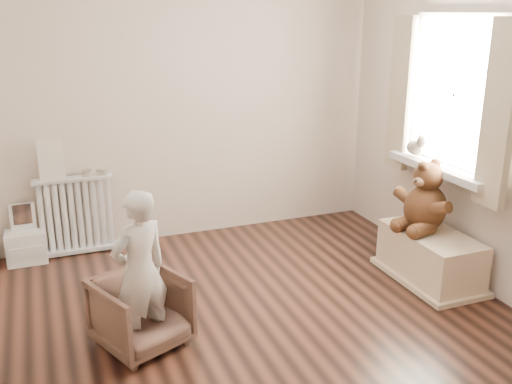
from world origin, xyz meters
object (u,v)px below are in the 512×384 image
object	(u,v)px
toy_vanity	(25,232)
child	(140,272)
teddy_bear	(426,197)
radiator	(76,212)
armchair	(141,312)
toy_bench	(430,256)
plush_cat	(416,144)

from	to	relation	value
toy_vanity	child	distance (m)	1.86
child	teddy_bear	bearing A→B (deg)	163.46
radiator	armchair	distance (m)	1.71
child	teddy_bear	distance (m)	2.33
toy_bench	teddy_bear	bearing A→B (deg)	98.22
toy_vanity	teddy_bear	world-z (taller)	teddy_bear
toy_vanity	child	xyz separation A→B (m)	(0.69, -1.70, 0.27)
toy_vanity	toy_bench	world-z (taller)	toy_vanity
radiator	plush_cat	bearing A→B (deg)	-21.38
child	teddy_bear	size ratio (longest dim) A/B	1.87
child	toy_vanity	bearing A→B (deg)	-91.07
armchair	child	distance (m)	0.31
child	toy_bench	distance (m)	2.36
armchair	teddy_bear	bearing A→B (deg)	-17.77
radiator	teddy_bear	distance (m)	2.97
child	teddy_bear	xyz separation A→B (m)	(2.31, 0.27, 0.12)
radiator	plush_cat	xyz separation A→B (m)	(2.73, -1.07, 0.61)
child	plush_cat	xyz separation A→B (m)	(2.47, 0.66, 0.45)
armchair	child	world-z (taller)	child
toy_bench	plush_cat	bearing A→B (deg)	73.94
plush_cat	armchair	bearing A→B (deg)	179.94
toy_bench	child	bearing A→B (deg)	-175.69
radiator	armchair	world-z (taller)	radiator
armchair	teddy_bear	size ratio (longest dim) A/B	0.93
toy_bench	plush_cat	distance (m)	0.95
radiator	toy_bench	size ratio (longest dim) A/B	0.83
child	toy_bench	xyz separation A→B (m)	(2.33, 0.18, -0.35)
child	plush_cat	size ratio (longest dim) A/B	4.56
child	toy_bench	world-z (taller)	child
child	radiator	bearing A→B (deg)	-104.69
armchair	toy_bench	distance (m)	2.33
toy_vanity	plush_cat	world-z (taller)	plush_cat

